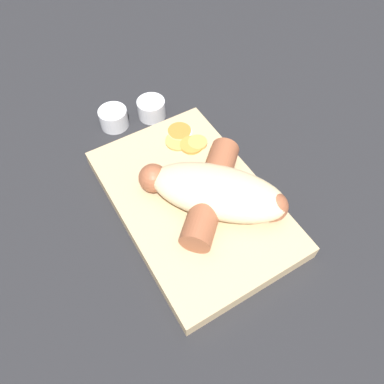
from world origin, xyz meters
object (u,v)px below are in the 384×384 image
object	(u,v)px
condiment_cup_near	(152,109)
sausage	(211,192)
bread_roll	(218,192)
condiment_cup_far	(114,119)
food_tray	(192,202)

from	to	relation	value
condiment_cup_near	sausage	bearing A→B (deg)	-4.78
bread_roll	sausage	size ratio (longest dim) A/B	1.18
sausage	condiment_cup_far	bearing A→B (deg)	-168.47
food_tray	condiment_cup_far	distance (m)	0.19
food_tray	condiment_cup_near	distance (m)	0.18
condiment_cup_near	food_tray	bearing A→B (deg)	-10.69
bread_roll	condiment_cup_far	bearing A→B (deg)	-167.51
sausage	condiment_cup_near	xyz separation A→B (m)	(-0.19, 0.02, -0.03)
bread_roll	condiment_cup_far	xyz separation A→B (m)	(-0.21, -0.05, -0.03)
food_tray	sausage	bearing A→B (deg)	45.79
condiment_cup_far	sausage	bearing A→B (deg)	11.53
food_tray	bread_roll	distance (m)	0.05
food_tray	condiment_cup_far	bearing A→B (deg)	-172.55
condiment_cup_near	condiment_cup_far	world-z (taller)	same
food_tray	bread_roll	size ratio (longest dim) A/B	1.60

